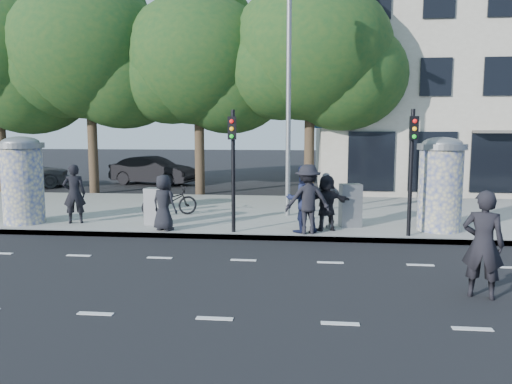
# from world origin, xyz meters

# --- Properties ---
(ground) EXTENTS (120.00, 120.00, 0.00)m
(ground) POSITION_xyz_m (0.00, 0.00, 0.00)
(ground) COLOR black
(ground) RESTS_ON ground
(sidewalk) EXTENTS (40.00, 8.00, 0.15)m
(sidewalk) POSITION_xyz_m (0.00, 7.50, 0.07)
(sidewalk) COLOR gray
(sidewalk) RESTS_ON ground
(curb) EXTENTS (40.00, 0.10, 0.16)m
(curb) POSITION_xyz_m (0.00, 3.55, 0.07)
(curb) COLOR slate
(curb) RESTS_ON ground
(lane_dash_near) EXTENTS (32.00, 0.12, 0.01)m
(lane_dash_near) POSITION_xyz_m (0.00, -2.20, 0.00)
(lane_dash_near) COLOR silver
(lane_dash_near) RESTS_ON ground
(lane_dash_far) EXTENTS (32.00, 0.12, 0.01)m
(lane_dash_far) POSITION_xyz_m (0.00, 1.40, 0.00)
(lane_dash_far) COLOR silver
(lane_dash_far) RESTS_ON ground
(ad_column_left) EXTENTS (1.36, 1.36, 2.65)m
(ad_column_left) POSITION_xyz_m (-7.20, 4.50, 1.54)
(ad_column_left) COLOR beige
(ad_column_left) RESTS_ON sidewalk
(ad_column_right) EXTENTS (1.36, 1.36, 2.65)m
(ad_column_right) POSITION_xyz_m (5.20, 4.70, 1.54)
(ad_column_right) COLOR beige
(ad_column_right) RESTS_ON sidewalk
(traffic_pole_near) EXTENTS (0.22, 0.31, 3.40)m
(traffic_pole_near) POSITION_xyz_m (-0.60, 3.79, 2.23)
(traffic_pole_near) COLOR black
(traffic_pole_near) RESTS_ON sidewalk
(traffic_pole_far) EXTENTS (0.22, 0.31, 3.40)m
(traffic_pole_far) POSITION_xyz_m (4.20, 3.79, 2.23)
(traffic_pole_far) COLOR black
(traffic_pole_far) RESTS_ON sidewalk
(street_lamp) EXTENTS (0.25, 0.93, 8.00)m
(street_lamp) POSITION_xyz_m (0.80, 6.63, 4.79)
(street_lamp) COLOR slate
(street_lamp) RESTS_ON sidewalk
(tree_mid_left) EXTENTS (7.20, 7.20, 9.57)m
(tree_mid_left) POSITION_xyz_m (-8.50, 12.50, 6.50)
(tree_mid_left) COLOR #38281C
(tree_mid_left) RESTS_ON ground
(tree_near_left) EXTENTS (6.80, 6.80, 8.97)m
(tree_near_left) POSITION_xyz_m (-3.50, 12.70, 6.06)
(tree_near_left) COLOR #38281C
(tree_near_left) RESTS_ON ground
(tree_center) EXTENTS (7.00, 7.00, 9.30)m
(tree_center) POSITION_xyz_m (1.50, 12.30, 6.31)
(tree_center) COLOR #38281C
(tree_center) RESTS_ON ground
(building) EXTENTS (20.30, 15.85, 12.00)m
(building) POSITION_xyz_m (12.00, 19.99, 5.99)
(building) COLOR #ADA491
(building) RESTS_ON ground
(ped_a) EXTENTS (0.92, 0.78, 1.60)m
(ped_a) POSITION_xyz_m (-2.60, 3.85, 0.95)
(ped_a) COLOR black
(ped_a) RESTS_ON sidewalk
(ped_b) EXTENTS (0.77, 0.64, 1.82)m
(ped_b) POSITION_xyz_m (-5.63, 4.62, 1.06)
(ped_b) COLOR black
(ped_b) RESTS_ON sidewalk
(ped_c) EXTENTS (1.10, 0.98, 1.87)m
(ped_c) POSITION_xyz_m (1.31, 4.01, 1.09)
(ped_c) COLOR #191E3E
(ped_c) RESTS_ON sidewalk
(ped_d) EXTENTS (1.37, 0.98, 1.92)m
(ped_d) POSITION_xyz_m (1.47, 3.85, 1.11)
(ped_d) COLOR black
(ped_d) RESTS_ON sidewalk
(ped_e) EXTENTS (1.08, 0.81, 1.63)m
(ped_e) POSITION_xyz_m (2.00, 4.51, 0.97)
(ped_e) COLOR #9F9FA2
(ped_e) RESTS_ON sidewalk
(ped_f) EXTENTS (1.57, 0.93, 1.60)m
(ped_f) POSITION_xyz_m (1.99, 4.32, 0.95)
(ped_f) COLOR black
(ped_f) RESTS_ON sidewalk
(man_road) EXTENTS (0.84, 0.70, 1.96)m
(man_road) POSITION_xyz_m (4.61, -0.67, 0.98)
(man_road) COLOR black
(man_road) RESTS_ON ground
(bicycle) EXTENTS (1.49, 1.94, 0.98)m
(bicycle) POSITION_xyz_m (-3.10, 6.19, 0.64)
(bicycle) COLOR black
(bicycle) RESTS_ON sidewalk
(cabinet_left) EXTENTS (0.58, 0.45, 1.11)m
(cabinet_left) POSITION_xyz_m (-3.14, 4.67, 0.70)
(cabinet_left) COLOR slate
(cabinet_left) RESTS_ON sidewalk
(cabinet_right) EXTENTS (0.68, 0.55, 1.27)m
(cabinet_right) POSITION_xyz_m (2.72, 4.97, 0.78)
(cabinet_right) COLOR slate
(cabinet_right) RESTS_ON sidewalk
(car_left) EXTENTS (3.70, 5.30, 1.67)m
(car_left) POSITION_xyz_m (-13.37, 14.36, 0.84)
(car_left) COLOR #4F5156
(car_left) RESTS_ON ground
(car_mid) EXTENTS (2.58, 4.84, 1.52)m
(car_mid) POSITION_xyz_m (-6.93, 16.46, 0.76)
(car_mid) COLOR black
(car_mid) RESTS_ON ground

